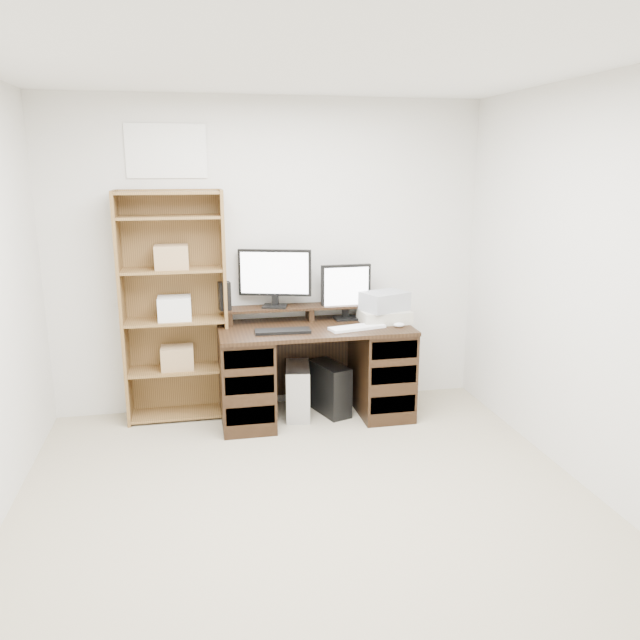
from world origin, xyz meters
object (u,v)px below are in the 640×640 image
object	(u,v)px
monitor_wide	(275,275)
bookshelf	(175,305)
monitor_small	(346,290)
tower_black	(330,388)
printer	(384,316)
tower_silver	(298,391)
desk	(315,370)

from	to	relation	value
monitor_wide	bookshelf	size ratio (longest dim) A/B	0.32
monitor_small	bookshelf	xyz separation A→B (m)	(-1.36, 0.03, -0.08)
monitor_wide	tower_black	bearing A→B (deg)	-7.05
printer	tower_silver	bearing A→B (deg)	177.32
tower_silver	tower_black	distance (m)	0.26
tower_silver	bookshelf	distance (m)	1.19
desk	printer	xyz separation A→B (m)	(0.58, 0.02, 0.41)
monitor_small	bookshelf	size ratio (longest dim) A/B	0.25
monitor_wide	desk	bearing A→B (deg)	-21.35
desk	bookshelf	bearing A→B (deg)	168.74
printer	tower_black	size ratio (longest dim) A/B	0.87
monitor_small	tower_silver	distance (m)	0.91
monitor_wide	tower_silver	size ratio (longest dim) A/B	1.36
desk	monitor_wide	bearing A→B (deg)	142.12
tower_black	tower_silver	bearing A→B (deg)	162.27
tower_silver	tower_black	xyz separation A→B (m)	(0.26, 0.00, -0.00)
tower_silver	bookshelf	world-z (taller)	bookshelf
tower_black	bookshelf	distance (m)	1.41
printer	tower_black	world-z (taller)	printer
monitor_wide	monitor_small	distance (m)	0.59
tower_black	bookshelf	bearing A→B (deg)	153.07
desk	bookshelf	xyz separation A→B (m)	(-1.07, 0.21, 0.53)
desk	tower_silver	size ratio (longest dim) A/B	3.59
desk	tower_silver	world-z (taller)	desk
bookshelf	printer	bearing A→B (deg)	-6.75
monitor_wide	tower_silver	world-z (taller)	monitor_wide
printer	desk	bearing A→B (deg)	-179.63
bookshelf	tower_black	bearing A→B (deg)	-8.29
desk	monitor_small	distance (m)	0.70
monitor_small	bookshelf	bearing A→B (deg)	176.94
bookshelf	tower_silver	bearing A→B (deg)	-10.83
tower_silver	tower_black	size ratio (longest dim) A/B	0.93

